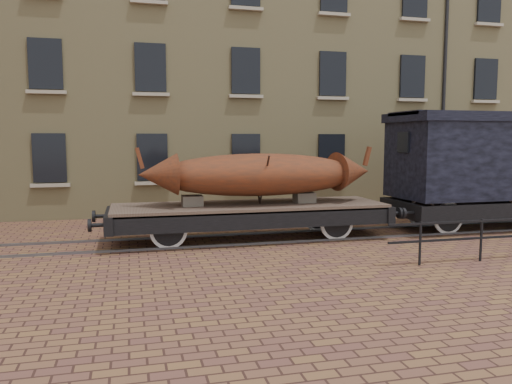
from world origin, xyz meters
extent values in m
plane|color=brown|center=(0.00, 0.00, 0.00)|extent=(90.00, 90.00, 0.00)
cube|color=tan|center=(3.00, 10.00, 7.00)|extent=(40.00, 10.00, 14.00)
cube|color=black|center=(-6.00, 4.96, 2.20)|extent=(1.10, 0.12, 1.70)
cube|color=#A29883|center=(-6.00, 4.90, 1.25)|extent=(1.30, 0.18, 0.12)
cube|color=black|center=(-2.50, 4.96, 2.20)|extent=(1.10, 0.12, 1.70)
cube|color=#A29883|center=(-2.50, 4.90, 1.25)|extent=(1.30, 0.18, 0.12)
cube|color=black|center=(1.00, 4.96, 2.20)|extent=(1.10, 0.12, 1.70)
cube|color=#A29883|center=(1.00, 4.90, 1.25)|extent=(1.30, 0.18, 0.12)
cube|color=black|center=(4.50, 4.96, 2.20)|extent=(1.10, 0.12, 1.70)
cube|color=#A29883|center=(4.50, 4.90, 1.25)|extent=(1.30, 0.18, 0.12)
cube|color=black|center=(8.00, 4.96, 2.20)|extent=(1.10, 0.12, 1.70)
cube|color=#A29883|center=(8.00, 4.90, 1.25)|extent=(1.30, 0.18, 0.12)
cube|color=black|center=(11.50, 4.96, 2.20)|extent=(1.10, 0.12, 1.70)
cube|color=#A29883|center=(11.50, 4.90, 1.25)|extent=(1.30, 0.18, 0.12)
cube|color=black|center=(-6.00, 4.96, 5.40)|extent=(1.10, 0.12, 1.70)
cube|color=#A29883|center=(-6.00, 4.90, 4.45)|extent=(1.30, 0.18, 0.12)
cube|color=black|center=(-2.50, 4.96, 5.40)|extent=(1.10, 0.12, 1.70)
cube|color=#A29883|center=(-2.50, 4.90, 4.45)|extent=(1.30, 0.18, 0.12)
cube|color=black|center=(1.00, 4.96, 5.40)|extent=(1.10, 0.12, 1.70)
cube|color=#A29883|center=(1.00, 4.90, 4.45)|extent=(1.30, 0.18, 0.12)
cube|color=black|center=(4.50, 4.96, 5.40)|extent=(1.10, 0.12, 1.70)
cube|color=#A29883|center=(4.50, 4.90, 4.45)|extent=(1.30, 0.18, 0.12)
cube|color=black|center=(8.00, 4.96, 5.40)|extent=(1.10, 0.12, 1.70)
cube|color=#A29883|center=(8.00, 4.90, 4.45)|extent=(1.30, 0.18, 0.12)
cube|color=black|center=(11.50, 4.96, 5.40)|extent=(1.10, 0.12, 1.70)
cube|color=#A29883|center=(11.50, 4.90, 4.45)|extent=(1.30, 0.18, 0.12)
cube|color=#A29883|center=(-2.50, 4.90, 7.65)|extent=(1.30, 0.18, 0.12)
cube|color=#A29883|center=(1.00, 4.90, 7.65)|extent=(1.30, 0.18, 0.12)
cube|color=#A29883|center=(4.50, 4.90, 7.65)|extent=(1.30, 0.18, 0.12)
cube|color=#A29883|center=(8.00, 4.90, 7.65)|extent=(1.30, 0.18, 0.12)
cube|color=black|center=(11.50, 4.96, 8.60)|extent=(1.10, 0.12, 1.70)
cube|color=#A29883|center=(11.50, 4.90, 7.65)|extent=(1.30, 0.18, 0.12)
cylinder|color=black|center=(9.50, 4.95, 7.00)|extent=(0.14, 0.14, 14.00)
cube|color=#59595E|center=(0.00, -0.72, 0.03)|extent=(30.00, 0.08, 0.06)
cube|color=#59595E|center=(0.00, 0.72, 0.03)|extent=(30.00, 0.08, 0.06)
cylinder|color=black|center=(3.00, -3.80, 0.50)|extent=(0.06, 0.06, 1.00)
cylinder|color=black|center=(4.60, -3.80, 0.50)|extent=(0.06, 0.06, 1.00)
cube|color=brown|center=(-0.04, 0.00, 0.96)|extent=(7.63, 2.24, 0.12)
cube|color=black|center=(-0.04, -1.04, 0.71)|extent=(7.63, 0.16, 0.46)
cube|color=black|center=(-0.04, 1.04, 0.71)|extent=(7.63, 0.16, 0.46)
cube|color=black|center=(-3.85, 0.00, 0.71)|extent=(0.22, 2.34, 0.46)
cylinder|color=black|center=(-4.14, -0.76, 0.71)|extent=(0.36, 0.10, 0.10)
cylinder|color=black|center=(-4.31, -0.76, 0.71)|extent=(0.08, 0.33, 0.33)
cylinder|color=black|center=(-4.14, 0.76, 0.71)|extent=(0.36, 0.10, 0.10)
cylinder|color=black|center=(-4.31, 0.76, 0.71)|extent=(0.08, 0.33, 0.33)
cube|color=black|center=(3.78, 0.00, 0.71)|extent=(0.22, 2.34, 0.46)
cylinder|color=black|center=(4.07, -0.76, 0.71)|extent=(0.36, 0.10, 0.10)
cylinder|color=black|center=(4.24, -0.76, 0.71)|extent=(0.08, 0.33, 0.33)
cylinder|color=black|center=(4.07, 0.76, 0.71)|extent=(0.36, 0.10, 0.10)
cylinder|color=black|center=(4.24, 0.76, 0.71)|extent=(0.08, 0.33, 0.33)
cylinder|color=black|center=(-2.38, 0.00, 0.49)|extent=(0.10, 1.93, 0.10)
cylinder|color=white|center=(-2.38, -0.72, 0.49)|extent=(0.98, 0.07, 0.98)
cylinder|color=black|center=(-2.38, -0.72, 0.49)|extent=(0.80, 0.10, 0.80)
cube|color=black|center=(-2.38, -0.84, 0.73)|extent=(0.92, 0.08, 0.10)
cylinder|color=white|center=(-2.38, 0.72, 0.49)|extent=(0.98, 0.07, 0.98)
cylinder|color=black|center=(-2.38, 0.72, 0.49)|extent=(0.80, 0.10, 0.80)
cube|color=black|center=(-2.38, 0.84, 0.73)|extent=(0.92, 0.08, 0.10)
cylinder|color=black|center=(2.31, 0.00, 0.49)|extent=(0.10, 1.93, 0.10)
cylinder|color=white|center=(2.31, -0.72, 0.49)|extent=(0.98, 0.07, 0.98)
cylinder|color=black|center=(2.31, -0.72, 0.49)|extent=(0.80, 0.10, 0.80)
cube|color=black|center=(2.31, -0.84, 0.73)|extent=(0.92, 0.08, 0.10)
cylinder|color=white|center=(2.31, 0.72, 0.49)|extent=(0.98, 0.07, 0.98)
cylinder|color=black|center=(2.31, 0.72, 0.49)|extent=(0.80, 0.10, 0.80)
cube|color=black|center=(2.31, 0.84, 0.73)|extent=(0.92, 0.08, 0.10)
cube|color=black|center=(-0.04, 0.00, 0.56)|extent=(4.07, 0.06, 0.06)
cube|color=#61574E|center=(-1.66, 0.00, 1.16)|extent=(0.56, 0.51, 0.28)
cube|color=#61574E|center=(1.59, 0.00, 1.16)|extent=(0.56, 0.51, 0.28)
ellipsoid|color=maroon|center=(0.26, 0.00, 1.84)|extent=(5.99, 1.88, 1.20)
cone|color=maroon|center=(-2.58, 0.01, 1.90)|extent=(1.03, 1.14, 1.13)
cube|color=maroon|center=(-3.04, 0.01, 2.34)|extent=(0.24, 0.12, 0.58)
cone|color=maroon|center=(3.09, -0.01, 1.90)|extent=(1.03, 1.14, 1.13)
cube|color=maroon|center=(3.56, -0.01, 2.34)|extent=(0.24, 0.12, 0.58)
cylinder|color=#2F2019|center=(0.26, -0.48, 1.71)|extent=(0.05, 1.02, 1.42)
cylinder|color=#2F2019|center=(0.26, 0.48, 1.71)|extent=(0.05, 1.02, 1.42)
cube|color=black|center=(7.84, 1.12, 0.71)|extent=(6.11, 0.16, 0.46)
cube|color=black|center=(4.78, 0.00, 0.71)|extent=(0.22, 2.45, 0.46)
cylinder|color=black|center=(4.32, -0.82, 0.71)|extent=(0.08, 0.33, 0.33)
cylinder|color=black|center=(4.32, 0.82, 0.71)|extent=(0.08, 0.33, 0.33)
cylinder|color=black|center=(5.90, 0.00, 0.49)|extent=(0.10, 1.94, 0.10)
cylinder|color=white|center=(5.90, -0.72, 0.49)|extent=(0.98, 0.07, 0.98)
cylinder|color=black|center=(5.90, -0.72, 0.49)|extent=(0.80, 0.10, 0.80)
cylinder|color=white|center=(5.90, 0.72, 0.49)|extent=(0.98, 0.07, 0.98)
cylinder|color=black|center=(5.90, 0.72, 0.49)|extent=(0.80, 0.10, 0.80)
cube|color=black|center=(7.84, 0.00, 2.19)|extent=(6.11, 2.45, 2.34)
cube|color=black|center=(7.84, 0.00, 3.50)|extent=(6.30, 2.59, 0.29)
cube|color=black|center=(7.84, 0.00, 3.62)|extent=(6.30, 1.73, 0.12)
cube|color=black|center=(4.76, 0.00, 2.75)|extent=(0.08, 0.61, 0.61)
camera|label=1|loc=(-3.30, -13.60, 2.83)|focal=35.00mm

